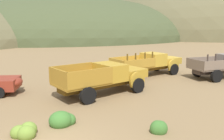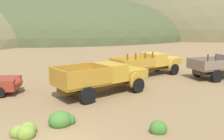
{
  "view_description": "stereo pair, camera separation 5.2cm",
  "coord_description": "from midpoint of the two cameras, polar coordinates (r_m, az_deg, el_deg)",
  "views": [
    {
      "loc": [
        -0.84,
        -8.43,
        4.38
      ],
      "look_at": [
        4.78,
        5.95,
        1.46
      ],
      "focal_mm": 39.48,
      "sensor_mm": 36.0,
      "label": 1
    },
    {
      "loc": [
        -0.79,
        -8.45,
        4.38
      ],
      "look_at": [
        4.78,
        5.95,
        1.46
      ],
      "focal_mm": 39.48,
      "sensor_mm": 36.0,
      "label": 2
    }
  ],
  "objects": [
    {
      "name": "bush_lone_scrub",
      "position": [
        11.25,
        -11.37,
        -11.31
      ],
      "size": [
        1.2,
        0.92,
        0.82
      ],
      "color": "#3D702D",
      "rests_on": "ground"
    },
    {
      "name": "bush_front_right",
      "position": [
        10.61,
        -19.66,
        -13.34
      ],
      "size": [
        1.04,
        1.0,
        0.64
      ],
      "color": "olive",
      "rests_on": "ground"
    },
    {
      "name": "truck_faded_yellow",
      "position": [
        21.52,
        9.18,
        1.54
      ],
      "size": [
        6.84,
        3.46,
        2.16
      ],
      "rotation": [
        0.0,
        0.0,
        0.21
      ],
      "color": "brown",
      "rests_on": "ground"
    },
    {
      "name": "hill_distant",
      "position": [
        75.83,
        -8.72,
        7.27
      ],
      "size": [
        77.92,
        56.74,
        24.03
      ],
      "primitive_type": "ellipsoid",
      "color": "#424C2D",
      "rests_on": "ground"
    },
    {
      "name": "truck_mustard",
      "position": [
        15.69,
        -0.98,
        -1.67
      ],
      "size": [
        6.49,
        3.87,
        1.91
      ],
      "rotation": [
        0.0,
        0.0,
        0.28
      ],
      "color": "#593D12",
      "rests_on": "ground"
    },
    {
      "name": "bush_between_trucks",
      "position": [
        10.48,
        10.63,
        -13.16
      ],
      "size": [
        0.73,
        0.61,
        0.67
      ],
      "color": "#3D702D",
      "rests_on": "ground"
    },
    {
      "name": "hill_far_right",
      "position": [
        101.69,
        20.41,
        7.57
      ],
      "size": [
        84.34,
        75.11,
        45.12
      ],
      "primitive_type": "ellipsoid",
      "color": "brown",
      "rests_on": "ground"
    }
  ]
}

